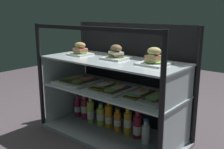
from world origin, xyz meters
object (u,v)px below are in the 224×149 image
object	(u,v)px
open_sandwich_tray_right_of_center	(109,87)
juice_bottle_front_left_end	(117,121)
juice_bottle_front_fourth	(91,112)
juice_bottle_back_right	(137,127)
plated_roll_sandwich_left_of_center	(81,50)
open_sandwich_tray_mid_left	(148,95)
juice_bottle_tucked_behind	(101,116)
juice_bottle_front_second	(109,117)
juice_bottle_back_left	(128,122)
open_sandwich_tray_left_of_center	(78,80)
juice_bottle_back_center	(146,134)
juice_bottle_front_right_end	(85,109)
plated_roll_sandwich_mid_left	(154,59)
juice_bottle_front_middle	(77,107)
plated_roll_sandwich_mid_right	(116,54)

from	to	relation	value
open_sandwich_tray_right_of_center	juice_bottle_front_left_end	xyz separation A→B (m)	(0.03, 0.06, -0.30)
juice_bottle_front_fourth	juice_bottle_back_right	bearing A→B (deg)	2.51
juice_bottle_front_left_end	juice_bottle_back_right	bearing A→B (deg)	4.46
plated_roll_sandwich_left_of_center	open_sandwich_tray_mid_left	xyz separation A→B (m)	(0.70, -0.01, -0.27)
juice_bottle_tucked_behind	juice_bottle_front_second	size ratio (longest dim) A/B	0.78
juice_bottle_front_fourth	juice_bottle_back_left	distance (m)	0.41
open_sandwich_tray_left_of_center	open_sandwich_tray_mid_left	bearing A→B (deg)	3.04
open_sandwich_tray_mid_left	juice_bottle_back_center	xyz separation A→B (m)	(-0.02, 0.02, -0.32)
juice_bottle_tucked_behind	juice_bottle_back_left	bearing A→B (deg)	-0.50
open_sandwich_tray_right_of_center	juice_bottle_front_right_end	distance (m)	0.48
juice_bottle_tucked_behind	juice_bottle_front_second	world-z (taller)	juice_bottle_front_second
plated_roll_sandwich_mid_left	juice_bottle_front_fourth	distance (m)	0.85
juice_bottle_front_left_end	juice_bottle_back_center	distance (m)	0.29
open_sandwich_tray_mid_left	juice_bottle_front_left_end	distance (m)	0.44
open_sandwich_tray_left_of_center	juice_bottle_front_second	bearing A→B (deg)	17.86
juice_bottle_front_right_end	juice_bottle_back_center	bearing A→B (deg)	-2.98
plated_roll_sandwich_mid_left	juice_bottle_tucked_behind	distance (m)	0.78
plated_roll_sandwich_mid_left	juice_bottle_back_left	size ratio (longest dim) A/B	0.82
juice_bottle_front_middle	plated_roll_sandwich_left_of_center	bearing A→B (deg)	-22.51
juice_bottle_front_middle	juice_bottle_front_fourth	size ratio (longest dim) A/B	0.95
open_sandwich_tray_right_of_center	juice_bottle_front_middle	bearing A→B (deg)	170.27
open_sandwich_tray_left_of_center	juice_bottle_back_left	xyz separation A→B (m)	(0.49, 0.08, -0.29)
open_sandwich_tray_right_of_center	juice_bottle_tucked_behind	world-z (taller)	open_sandwich_tray_right_of_center
juice_bottle_front_left_end	plated_roll_sandwich_mid_left	bearing A→B (deg)	0.23
juice_bottle_front_right_end	juice_bottle_tucked_behind	distance (m)	0.21
open_sandwich_tray_right_of_center	juice_bottle_front_fourth	distance (m)	0.41
juice_bottle_front_right_end	plated_roll_sandwich_left_of_center	bearing A→B (deg)	-70.34
plated_roll_sandwich_left_of_center	juice_bottle_back_left	bearing A→B (deg)	4.27
open_sandwich_tray_right_of_center	juice_bottle_front_fourth	size ratio (longest dim) A/B	1.44
juice_bottle_front_right_end	juice_bottle_front_fourth	world-z (taller)	juice_bottle_front_fourth
open_sandwich_tray_mid_left	juice_bottle_tucked_behind	bearing A→B (deg)	174.81
juice_bottle_front_second	juice_bottle_back_right	size ratio (longest dim) A/B	1.09
plated_roll_sandwich_left_of_center	juice_bottle_front_fourth	size ratio (longest dim) A/B	0.73
plated_roll_sandwich_mid_right	plated_roll_sandwich_mid_left	xyz separation A→B (m)	(0.35, -0.01, 0.00)
open_sandwich_tray_right_of_center	open_sandwich_tray_mid_left	world-z (taller)	open_sandwich_tray_right_of_center
plated_roll_sandwich_mid_left	juice_bottle_front_middle	xyz separation A→B (m)	(-0.83, 0.02, -0.57)
juice_bottle_front_middle	juice_bottle_back_left	bearing A→B (deg)	-1.09
plated_roll_sandwich_mid_right	juice_bottle_front_right_end	size ratio (longest dim) A/B	0.84
plated_roll_sandwich_left_of_center	juice_bottle_front_right_end	bearing A→B (deg)	109.66
plated_roll_sandwich_mid_left	juice_bottle_front_left_end	world-z (taller)	plated_roll_sandwich_mid_left
plated_roll_sandwich_mid_left	juice_bottle_back_center	world-z (taller)	plated_roll_sandwich_mid_left
juice_bottle_front_right_end	juice_bottle_front_left_end	size ratio (longest dim) A/B	1.07
open_sandwich_tray_left_of_center	open_sandwich_tray_right_of_center	size ratio (longest dim) A/B	1.00
juice_bottle_tucked_behind	plated_roll_sandwich_left_of_center	bearing A→B (deg)	-168.49
plated_roll_sandwich_left_of_center	juice_bottle_tucked_behind	bearing A→B (deg)	11.51
juice_bottle_front_middle	plated_roll_sandwich_mid_left	bearing A→B (deg)	-1.08
juice_bottle_front_second	juice_bottle_back_left	world-z (taller)	juice_bottle_front_second
juice_bottle_back_left	juice_bottle_back_center	xyz separation A→B (m)	(0.19, -0.02, -0.03)
open_sandwich_tray_right_of_center	juice_bottle_front_right_end	bearing A→B (deg)	167.60
plated_roll_sandwich_mid_right	juice_bottle_back_center	size ratio (longest dim) A/B	0.99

